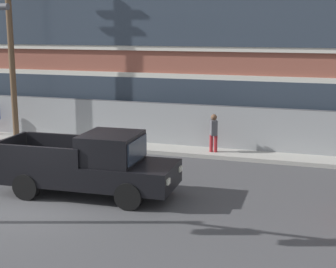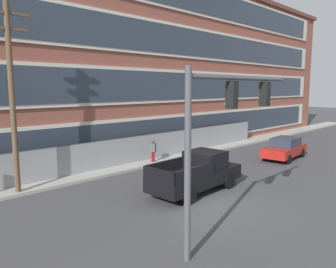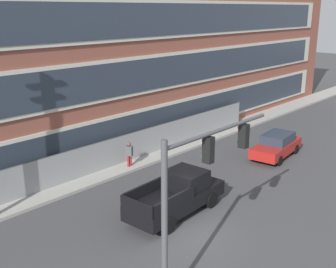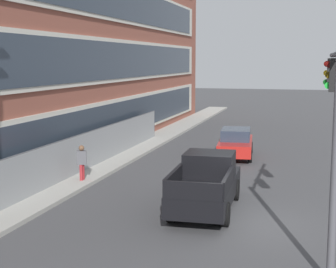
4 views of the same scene
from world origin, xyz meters
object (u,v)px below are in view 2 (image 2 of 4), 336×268
Objects in this scene: traffic_signal_mast at (223,121)px; pedestrian_near_cabinet at (153,150)px; sedan_red at (285,148)px; pickup_truck_black at (197,173)px; utility_pole_near_corner at (12,93)px.

traffic_signal_mast is 12.17m from pedestrian_near_cabinet.
pedestrian_near_cabinet reaches higher than sedan_red.
utility_pole_near_corner is (-6.62, 5.78, 3.98)m from pickup_truck_black.
utility_pole_near_corner is (-17.02, 5.34, 4.12)m from sedan_red.
utility_pole_near_corner is 5.35× the size of pedestrian_near_cabinet.
utility_pole_near_corner reaches higher than sedan_red.
sedan_red is at bearing -34.71° from pedestrian_near_cabinet.
pedestrian_near_cabinet is at bearing 58.94° from traffic_signal_mast.
sedan_red is 9.73m from pedestrian_near_cabinet.
traffic_signal_mast is at bearing -73.33° from utility_pole_near_corner.
pickup_truck_black is at bearing -111.84° from pedestrian_near_cabinet.
pickup_truck_black reaches higher than sedan_red.
pedestrian_near_cabinet is at bearing 1.31° from utility_pole_near_corner.
pedestrian_near_cabinet is (-8.00, 5.54, 0.18)m from sedan_red.
sedan_red is 0.52× the size of utility_pole_near_corner.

